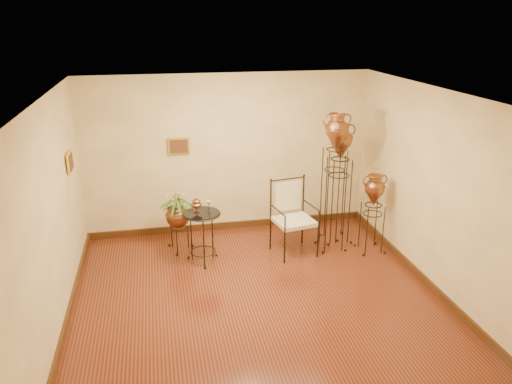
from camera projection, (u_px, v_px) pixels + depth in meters
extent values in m
plane|color=maroon|center=(257.00, 299.00, 6.88)|extent=(5.00, 5.00, 0.00)
cube|color=#42240F|center=(230.00, 225.00, 9.15)|extent=(5.00, 0.04, 0.12)
cube|color=#42240F|center=(68.00, 316.00, 6.39)|extent=(0.04, 5.00, 0.12)
cube|color=#42240F|center=(422.00, 277.00, 7.33)|extent=(0.04, 5.00, 0.12)
cube|color=yellow|center=(179.00, 146.00, 8.45)|extent=(0.36, 0.03, 0.29)
cube|color=yellow|center=(70.00, 162.00, 7.18)|extent=(0.03, 0.36, 0.29)
cube|color=beige|center=(294.00, 221.00, 8.04)|extent=(0.68, 0.65, 0.07)
cube|color=beige|center=(295.00, 201.00, 7.92)|extent=(0.45, 0.12, 0.48)
cylinder|color=black|center=(202.00, 213.00, 7.67)|extent=(0.57, 0.57, 0.02)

